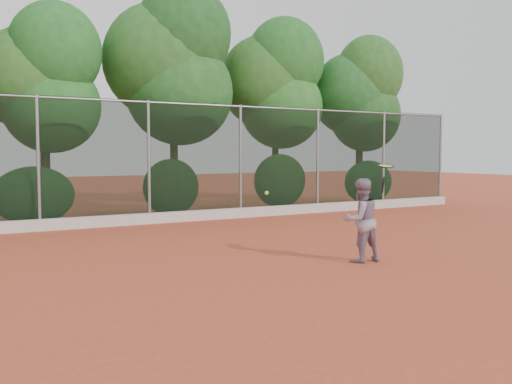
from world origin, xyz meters
TOP-DOWN VIEW (x-y plane):
  - ground at (0.00, 0.00)m, footprint 80.00×80.00m
  - concrete_curb at (0.00, 6.82)m, footprint 24.00×0.20m
  - tennis_player at (1.32, -0.57)m, footprint 0.79×0.63m
  - chainlink_fence at (-0.00, 7.00)m, footprint 24.09×0.09m
  - foliage_backdrop at (-0.55, 8.98)m, footprint 23.70×3.63m
  - tennis_racket at (1.74, -0.76)m, footprint 0.36×0.36m
  - tennis_ball_in_flight at (-0.87, -0.81)m, footprint 0.06×0.06m

SIDE VIEW (x-z plane):
  - ground at x=0.00m, z-range 0.00..0.00m
  - concrete_curb at x=0.00m, z-range 0.00..0.30m
  - tennis_player at x=1.32m, z-range 0.00..1.55m
  - tennis_ball_in_flight at x=-0.87m, z-range 1.34..1.41m
  - tennis_racket at x=1.74m, z-range 1.46..2.00m
  - chainlink_fence at x=0.00m, z-range 0.11..3.61m
  - foliage_backdrop at x=-0.55m, z-range 0.63..8.18m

